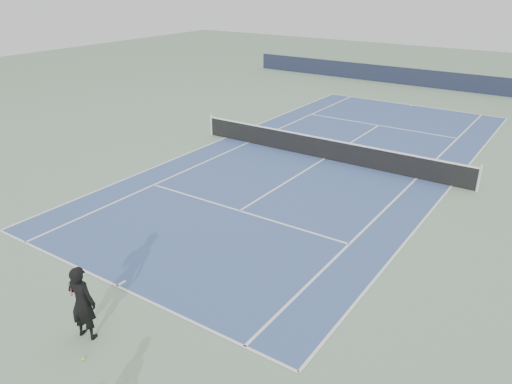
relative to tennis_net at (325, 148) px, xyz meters
The scene contains 6 objects.
ground 0.50m from the tennis_net, ahead, with size 80.00×80.00×0.00m, color gray.
court_surface 0.50m from the tennis_net, ahead, with size 10.97×23.77×0.01m, color #3A5489.
tennis_net is the anchor object (origin of this frame).
windscreen_far 17.89m from the tennis_net, 90.00° to the left, with size 30.00×0.25×1.20m, color black.
tennis_player 13.62m from the tennis_net, 85.99° to the right, with size 0.84×0.63×1.82m.
tennis_ball 14.24m from the tennis_net, 83.85° to the right, with size 0.07×0.07×0.07m, color #BDE22E.
Camera 1 is at (9.20, -18.91, 7.54)m, focal length 35.00 mm.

